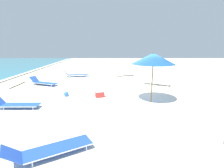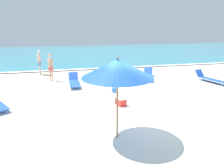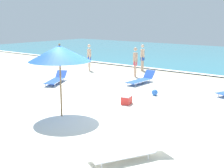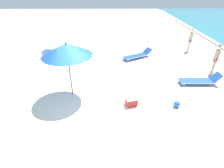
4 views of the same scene
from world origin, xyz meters
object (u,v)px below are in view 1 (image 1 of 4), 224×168
object	(u,v)px
sun_lounger_mid_beach_solo	(76,74)
sun_lounger_mid_beach_pair_a	(124,74)
sun_lounger_near_water_left	(16,104)
cooler_box	(100,94)
sun_lounger_near_water_right	(50,149)
beach_ball	(66,94)
sun_lounger_under_umbrella	(43,82)
beach_umbrella	(153,59)
sun_lounger_beside_umbrella	(157,82)

from	to	relation	value
sun_lounger_mid_beach_solo	sun_lounger_mid_beach_pair_a	world-z (taller)	sun_lounger_mid_beach_solo
sun_lounger_near_water_left	sun_lounger_mid_beach_pair_a	xyz separation A→B (m)	(8.75, -5.72, -0.01)
sun_lounger_mid_beach_pair_a	sun_lounger_mid_beach_solo	bearing A→B (deg)	78.71
cooler_box	sun_lounger_near_water_right	bearing A→B (deg)	-116.46
beach_ball	cooler_box	distance (m)	1.97
sun_lounger_mid_beach_pair_a	sun_lounger_under_umbrella	bearing A→B (deg)	106.02
beach_umbrella	sun_lounger_under_umbrella	bearing A→B (deg)	60.88
beach_umbrella	beach_ball	distance (m)	5.28
sun_lounger_near_water_left	sun_lounger_near_water_right	world-z (taller)	sun_lounger_near_water_left
cooler_box	sun_lounger_mid_beach_solo	bearing A→B (deg)	95.64
beach_ball	sun_lounger_near_water_right	bearing A→B (deg)	-170.26
sun_lounger_under_umbrella	cooler_box	world-z (taller)	sun_lounger_under_umbrella
sun_lounger_mid_beach_pair_a	beach_ball	world-z (taller)	sun_lounger_mid_beach_pair_a
sun_lounger_mid_beach_pair_a	cooler_box	distance (m)	7.19
sun_lounger_near_water_left	cooler_box	size ratio (longest dim) A/B	3.59
sun_lounger_mid_beach_solo	cooler_box	bearing A→B (deg)	-174.02
sun_lounger_near_water_left	sun_lounger_mid_beach_solo	world-z (taller)	sun_lounger_mid_beach_solo
beach_umbrella	sun_lounger_mid_beach_solo	world-z (taller)	beach_umbrella
sun_lounger_under_umbrella	sun_lounger_beside_umbrella	size ratio (longest dim) A/B	1.07
sun_lounger_under_umbrella	sun_lounger_beside_umbrella	bearing A→B (deg)	-67.16
sun_lounger_under_umbrella	sun_lounger_near_water_left	distance (m)	4.94
sun_lounger_near_water_left	sun_lounger_beside_umbrella	bearing A→B (deg)	-58.42
sun_lounger_mid_beach_solo	cooler_box	xyz separation A→B (m)	(-6.61, -2.63, -0.03)
sun_lounger_under_umbrella	beach_ball	distance (m)	3.81
beach_umbrella	cooler_box	world-z (taller)	beach_umbrella
beach_umbrella	sun_lounger_under_umbrella	distance (m)	8.42
sun_lounger_under_umbrella	sun_lounger_mid_beach_solo	bearing A→B (deg)	-3.32
sun_lounger_beside_umbrella	sun_lounger_under_umbrella	bearing A→B (deg)	117.12
beach_umbrella	sun_lounger_mid_beach_pair_a	xyz separation A→B (m)	(7.82, 0.87, -2.04)
sun_lounger_near_water_right	sun_lounger_mid_beach_solo	xyz separation A→B (m)	(12.06, 1.64, 0.01)
sun_lounger_under_umbrella	cooler_box	distance (m)	5.36
sun_lounger_under_umbrella	cooler_box	size ratio (longest dim) A/B	3.94
sun_lounger_near_water_left	sun_lounger_mid_beach_solo	size ratio (longest dim) A/B	0.90
beach_ball	cooler_box	size ratio (longest dim) A/B	0.49
sun_lounger_near_water_right	cooler_box	xyz separation A→B (m)	(5.45, -1.00, -0.02)
beach_umbrella	sun_lounger_near_water_left	bearing A→B (deg)	98.08
sun_lounger_under_umbrella	sun_lounger_mid_beach_pair_a	distance (m)	7.35
sun_lounger_beside_umbrella	sun_lounger_near_water_left	world-z (taller)	sun_lounger_near_water_left
sun_lounger_beside_umbrella	sun_lounger_near_water_left	bearing A→B (deg)	149.08
sun_lounger_under_umbrella	beach_ball	xyz separation A→B (m)	(-2.94, -2.42, -0.07)
sun_lounger_under_umbrella	sun_lounger_beside_umbrella	distance (m)	8.44
sun_lounger_beside_umbrella	cooler_box	distance (m)	5.09
sun_lounger_near_water_left	cooler_box	distance (m)	4.23
sun_lounger_near_water_left	beach_ball	xyz separation A→B (m)	(1.97, -1.87, -0.08)
sun_lounger_mid_beach_solo	beach_ball	xyz separation A→B (m)	(-6.45, -0.67, -0.08)
sun_lounger_mid_beach_pair_a	beach_umbrella	bearing A→B (deg)	170.90
sun_lounger_near_water_right	beach_ball	bearing A→B (deg)	-19.78
sun_lounger_under_umbrella	sun_lounger_near_water_left	size ratio (longest dim) A/B	1.10
sun_lounger_beside_umbrella	sun_lounger_mid_beach_solo	size ratio (longest dim) A/B	0.92
beach_umbrella	cooler_box	xyz separation A→B (m)	(0.88, 2.76, -2.07)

